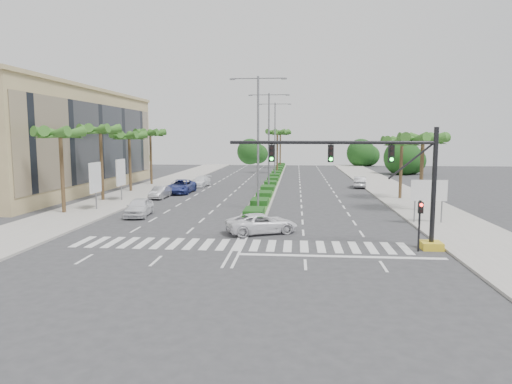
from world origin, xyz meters
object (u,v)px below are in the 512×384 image
car_parked_c (181,186)px  car_parked_a (139,207)px  car_right (360,182)px  car_crossing (262,223)px  car_parked_d (201,181)px  car_parked_b (160,192)px

car_parked_c → car_parked_a: bearing=-87.0°
car_right → car_parked_c: bearing=27.3°
car_parked_a → car_parked_c: 15.74m
car_parked_c → car_crossing: size_ratio=1.16×
car_parked_c → car_right: (21.93, 8.00, -0.08)m
car_parked_a → car_crossing: car_parked_a is taller
car_parked_d → car_right: 21.15m
car_parked_a → car_right: bearing=42.2°
car_parked_b → car_parked_d: bearing=83.9°
car_right → car_parked_b: bearing=36.1°
car_parked_a → car_parked_b: 11.18m
car_parked_c → car_crossing: bearing=-61.2°
car_crossing → car_parked_c: bearing=3.2°
car_parked_d → car_crossing: 30.93m
car_parked_b → car_right: (23.00, 12.66, 0.07)m
car_parked_d → car_right: bearing=8.7°
car_parked_b → car_right: car_right is taller
car_parked_c → car_crossing: car_parked_c is taller
car_parked_a → car_right: size_ratio=1.02×
car_parked_d → car_crossing: car_crossing is taller
car_parked_b → car_right: 26.26m
car_parked_a → car_right: (21.44, 23.73, -0.04)m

